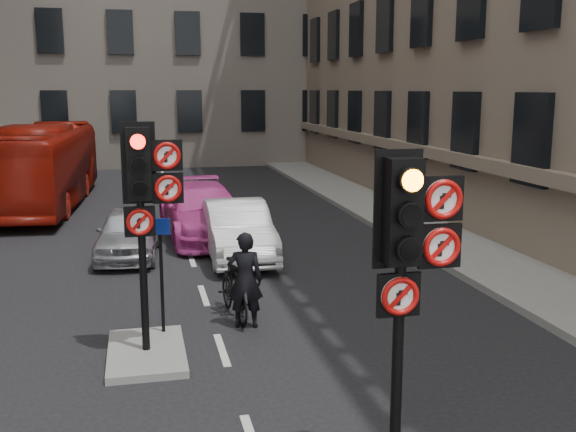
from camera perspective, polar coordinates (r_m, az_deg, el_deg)
name	(u,v)px	position (r m, az deg, el deg)	size (l,w,h in m)	color
pavement_right	(442,235)	(19.70, 12.94, -1.56)	(3.00, 50.00, 0.16)	gray
centre_island	(147,353)	(11.13, -11.89, -11.25)	(1.20, 2.00, 0.12)	gray
signal_near	(409,246)	(7.07, 10.22, -2.53)	(0.91, 0.40, 3.58)	black
signal_far	(146,188)	(10.43, -11.97, 2.34)	(0.91, 0.40, 3.58)	black
car_silver	(129,233)	(17.40, -13.35, -1.37)	(1.47, 3.65, 1.24)	#AEB0B6
car_white	(237,230)	(16.87, -4.32, -1.19)	(1.49, 4.27, 1.41)	silver
car_pink	(203,211)	(19.22, -7.21, 0.38)	(2.12, 5.22, 1.51)	#CE3C96
bus_red	(44,166)	(25.66, -19.99, 4.03)	(2.47, 10.56, 2.94)	maroon
motorcycle	(234,289)	(12.52, -4.59, -6.22)	(0.51, 1.80, 1.08)	black
motorcyclist	(245,280)	(11.94, -3.66, -5.42)	(0.63, 0.41, 1.73)	black
info_sign	(161,259)	(11.42, -10.70, -3.61)	(0.33, 0.14, 1.97)	black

